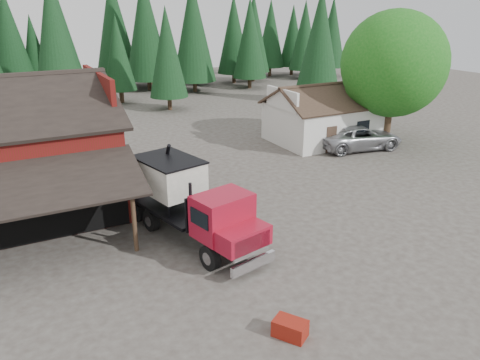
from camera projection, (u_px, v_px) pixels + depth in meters
name	position (u px, v px, depth m)	size (l,w,h in m)	color
ground	(267.00, 243.00, 21.84)	(120.00, 120.00, 0.00)	#413933
farmhouse	(323.00, 120.00, 37.67)	(8.60, 6.42, 4.65)	silver
deciduous_tree	(394.00, 68.00, 35.42)	(8.00, 8.00, 10.20)	#382619
conifer_backdrop	(89.00, 96.00, 56.63)	(76.00, 16.00, 16.00)	black
near_pine_b	(167.00, 52.00, 47.22)	(3.96, 3.96, 10.40)	#382619
near_pine_c	(320.00, 39.00, 50.52)	(4.84, 4.84, 12.40)	#382619
near_pine_d	(55.00, 37.00, 45.65)	(5.28, 5.28, 13.40)	#382619
feed_truck	(188.00, 200.00, 21.75)	(4.37, 9.38, 4.09)	black
silver_car	(359.00, 137.00, 35.69)	(3.05, 6.61, 1.84)	#ACAEB4
equip_box	(290.00, 328.00, 15.59)	(0.70, 1.10, 0.60)	maroon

